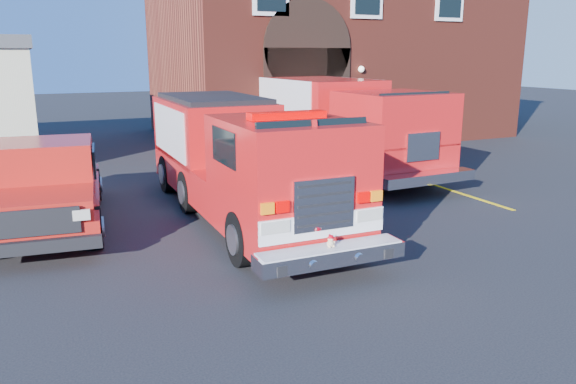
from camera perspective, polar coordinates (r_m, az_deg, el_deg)
name	(u,v)px	position (r m, az deg, el deg)	size (l,w,h in m)	color
ground	(264,240)	(11.76, -2.45, -4.89)	(100.00, 100.00, 0.00)	black
parking_stripe_near	(471,197)	(16.02, 18.14, -0.47)	(0.12, 3.00, 0.01)	yellow
parking_stripe_mid	(405,176)	(18.26, 11.81, 1.63)	(0.12, 3.00, 0.01)	yellow
parking_stripe_far	(356,160)	(20.70, 6.90, 3.25)	(0.12, 3.00, 0.01)	yellow
fire_station	(326,44)	(27.65, 3.93, 14.80)	(15.20, 10.20, 8.45)	maroon
fire_engine	(240,158)	(13.09, -4.89, 3.44)	(2.61, 8.93, 2.74)	black
pickup_truck	(48,185)	(13.58, -23.18, 0.63)	(2.79, 6.21, 1.97)	black
secondary_truck	(336,121)	(18.79, 4.89, 7.18)	(3.14, 9.20, 2.95)	black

